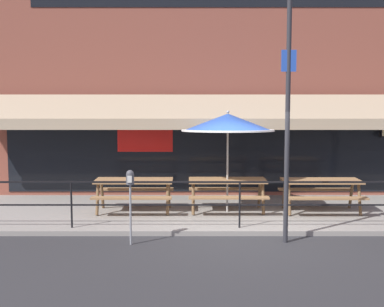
{
  "coord_description": "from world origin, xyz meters",
  "views": [
    {
      "loc": [
        -0.98,
        -10.47,
        2.76
      ],
      "look_at": [
        -0.98,
        1.6,
        1.5
      ],
      "focal_mm": 50.0,
      "sensor_mm": 36.0,
      "label": 1
    }
  ],
  "objects": [
    {
      "name": "picnic_table_centre",
      "position": [
        -0.15,
        1.87,
        0.71
      ],
      "size": [
        1.8,
        1.42,
        0.76
      ],
      "color": "#997047",
      "rests_on": "patio_deck"
    },
    {
      "name": "picnic_table_right",
      "position": [
        2.03,
        1.8,
        0.71
      ],
      "size": [
        1.8,
        1.42,
        0.76
      ],
      "color": "#997047",
      "rests_on": "patio_deck"
    },
    {
      "name": "patio_deck",
      "position": [
        0.0,
        2.0,
        0.05
      ],
      "size": [
        15.0,
        4.0,
        0.1
      ],
      "primitive_type": "cube",
      "color": "gray",
      "rests_on": "ground"
    },
    {
      "name": "street_sign_pole",
      "position": [
        0.82,
        -0.45,
        2.45
      ],
      "size": [
        0.28,
        0.09,
        4.78
      ],
      "color": "#2D2D33",
      "rests_on": "ground"
    },
    {
      "name": "patio_railing",
      "position": [
        0.0,
        0.3,
        0.8
      ],
      "size": [
        13.84,
        0.04,
        0.97
      ],
      "color": "black",
      "rests_on": "patio_deck"
    },
    {
      "name": "patio_umbrella_centre",
      "position": [
        -0.15,
        1.85,
        2.18
      ],
      "size": [
        2.14,
        2.14,
        2.38
      ],
      "color": "#B7B2A8",
      "rests_on": "patio_deck"
    },
    {
      "name": "picnic_table_left",
      "position": [
        -2.33,
        1.83,
        0.71
      ],
      "size": [
        1.8,
        1.42,
        0.76
      ],
      "color": "#997047",
      "rests_on": "patio_deck"
    },
    {
      "name": "ground_plane",
      "position": [
        0.0,
        0.0,
        0.0
      ],
      "size": [
        120.0,
        120.0,
        0.0
      ],
      "primitive_type": "plane",
      "color": "#2D2D30"
    },
    {
      "name": "parking_meter_near",
      "position": [
        -2.13,
        -0.62,
        1.15
      ],
      "size": [
        0.15,
        0.16,
        1.42
      ],
      "color": "gray",
      "rests_on": "ground"
    },
    {
      "name": "restaurant_building",
      "position": [
        0.0,
        4.23,
        4.13
      ],
      "size": [
        15.0,
        1.6,
        8.32
      ],
      "color": "brown",
      "rests_on": "ground"
    }
  ]
}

